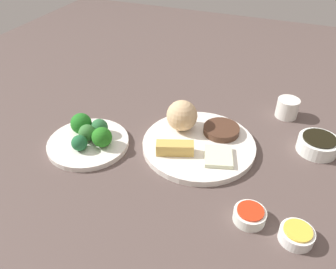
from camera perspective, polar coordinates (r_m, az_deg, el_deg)
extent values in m
cube|color=#52433F|center=(0.87, 7.33, -2.97)|extent=(2.20, 2.20, 0.02)
cylinder|color=white|center=(0.86, 5.19, -1.74)|extent=(0.29, 0.29, 0.02)
sphere|color=tan|center=(0.88, 2.37, 3.20)|extent=(0.08, 0.08, 0.08)
cube|color=gold|center=(0.81, 1.18, -2.30)|extent=(0.06, 0.10, 0.03)
cube|color=beige|center=(0.81, 8.48, -3.68)|extent=(0.09, 0.08, 0.01)
cylinder|color=#4A2E20|center=(0.90, 8.97, 0.78)|extent=(0.09, 0.09, 0.02)
cylinder|color=white|center=(0.89, -13.26, -1.42)|extent=(0.21, 0.21, 0.01)
sphere|color=#1F6F1F|center=(0.91, -14.40, 1.80)|extent=(0.05, 0.05, 0.05)
sphere|color=#1F6035|center=(0.85, -14.69, -1.38)|extent=(0.04, 0.04, 0.04)
sphere|color=#367134|center=(0.88, -13.45, 0.28)|extent=(0.04, 0.04, 0.04)
sphere|color=#23721D|center=(0.85, -11.06, -0.44)|extent=(0.05, 0.05, 0.05)
sphere|color=#2A6437|center=(0.89, -11.47, 1.21)|extent=(0.04, 0.04, 0.04)
cylinder|color=white|center=(0.92, 23.88, -1.61)|extent=(0.10, 0.10, 0.04)
cylinder|color=black|center=(0.91, 24.19, -0.60)|extent=(0.08, 0.08, 0.00)
cylinder|color=white|center=(0.71, 13.56, -13.13)|extent=(0.06, 0.06, 0.02)
cylinder|color=red|center=(0.70, 13.72, -12.37)|extent=(0.05, 0.05, 0.00)
cylinder|color=white|center=(0.70, 20.79, -15.58)|extent=(0.06, 0.06, 0.02)
cylinder|color=yellow|center=(0.69, 21.05, -14.84)|extent=(0.05, 0.05, 0.00)
cylinder|color=white|center=(1.03, 19.45, 4.23)|extent=(0.06, 0.06, 0.05)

